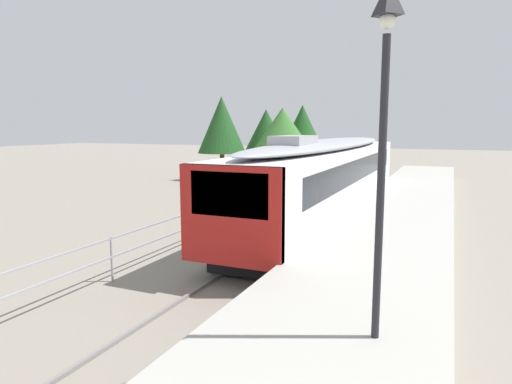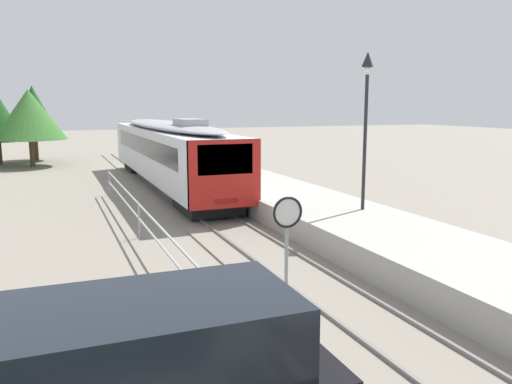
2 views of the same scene
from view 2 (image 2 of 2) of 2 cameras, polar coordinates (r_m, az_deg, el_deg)
The scene contains 9 objects.
ground_plane at distance 19.02m, azimuth -12.42°, elevation -4.25°, with size 160.00×160.00×0.00m, color gray.
track_rails at distance 19.70m, azimuth -3.78°, elevation -3.45°, with size 3.20×60.00×0.14m.
commuter_train at distance 28.31m, azimuth -9.80°, elevation 4.76°, with size 2.82×19.85×3.74m.
station_platform at distance 20.84m, azimuth 4.72°, elevation -1.57°, with size 3.90×60.00×0.90m, color #A8A59E.
platform_lamp_mid_platform at distance 17.92m, azimuth 12.19°, elevation 9.85°, with size 0.34×0.34×5.35m.
speed_limit_sign at distance 9.75m, azimuth 3.48°, elevation -4.42°, with size 0.61×0.10×2.81m.
carpark_fence at distance 9.37m, azimuth -3.78°, elevation -12.85°, with size 0.06×36.06×1.25m.
tree_behind_carpark at distance 41.16m, azimuth -23.93°, elevation 7.89°, with size 5.16×5.16×5.65m.
tree_behind_station_far at distance 45.62m, azimuth -23.56°, elevation 8.34°, with size 3.74×3.74×6.05m.
Camera 2 is at (-5.98, 3.77, 4.49)m, focal length 35.93 mm.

